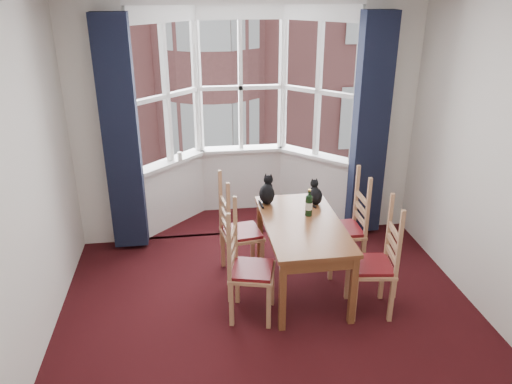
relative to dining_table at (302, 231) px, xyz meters
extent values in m
plane|color=black|center=(-0.38, -0.95, -0.65)|extent=(4.50, 4.50, 0.00)
plane|color=white|center=(-0.38, -0.95, 2.15)|extent=(4.50, 4.50, 0.00)
plane|color=silver|center=(-2.38, -0.95, 0.75)|extent=(0.00, 4.50, 4.50)
cube|color=silver|center=(-2.03, 1.30, 0.75)|extent=(0.70, 0.12, 2.80)
cube|color=silver|center=(1.27, 1.30, 0.75)|extent=(0.70, 0.12, 2.80)
cube|color=black|center=(-1.80, 1.12, 0.70)|extent=(0.38, 0.22, 2.60)
cube|color=black|center=(1.04, 1.12, 0.70)|extent=(0.38, 0.22, 2.60)
cube|color=brown|center=(0.00, 0.00, 0.07)|extent=(0.77, 1.41, 0.04)
cube|color=brown|center=(-0.32, -0.65, -0.30)|extent=(0.06, 0.06, 0.70)
cube|color=brown|center=(-0.33, 0.65, -0.30)|extent=(0.06, 0.06, 0.70)
cube|color=brown|center=(0.33, -0.65, -0.30)|extent=(0.06, 0.06, 0.70)
cube|color=brown|center=(0.32, 0.65, -0.30)|extent=(0.06, 0.06, 0.70)
cube|color=tan|center=(-0.55, -0.40, -0.17)|extent=(0.49, 0.51, 0.06)
cube|color=#5E1014|center=(-0.55, -0.40, -0.15)|extent=(0.44, 0.46, 0.03)
cube|color=tan|center=(-0.57, 0.36, -0.17)|extent=(0.46, 0.47, 0.06)
cube|color=#5E1014|center=(-0.57, 0.36, -0.15)|extent=(0.41, 0.43, 0.03)
cube|color=tan|center=(0.55, -0.47, -0.17)|extent=(0.45, 0.47, 0.06)
cube|color=#5E1014|center=(0.55, -0.47, -0.15)|extent=(0.41, 0.42, 0.03)
cube|color=tan|center=(0.51, 0.27, -0.17)|extent=(0.40, 0.42, 0.06)
cube|color=#5E1014|center=(0.51, 0.27, -0.15)|extent=(0.36, 0.38, 0.03)
ellipsoid|color=black|center=(-0.28, 0.51, 0.19)|extent=(0.23, 0.26, 0.21)
sphere|color=black|center=(-0.25, 0.58, 0.33)|extent=(0.13, 0.13, 0.10)
cone|color=black|center=(-0.28, 0.59, 0.38)|extent=(0.05, 0.05, 0.05)
cone|color=black|center=(-0.23, 0.57, 0.38)|extent=(0.05, 0.05, 0.05)
ellipsoid|color=black|center=(0.23, 0.42, 0.18)|extent=(0.15, 0.19, 0.19)
sphere|color=black|center=(0.23, 0.48, 0.30)|extent=(0.09, 0.09, 0.09)
cone|color=black|center=(0.20, 0.48, 0.34)|extent=(0.03, 0.03, 0.04)
cone|color=black|center=(0.25, 0.48, 0.34)|extent=(0.03, 0.03, 0.04)
cylinder|color=black|center=(0.09, 0.15, 0.19)|extent=(0.07, 0.07, 0.20)
sphere|color=black|center=(0.09, 0.15, 0.29)|extent=(0.07, 0.07, 0.07)
cylinder|color=black|center=(0.09, 0.15, 0.33)|extent=(0.03, 0.03, 0.09)
cylinder|color=gold|center=(0.09, 0.15, 0.37)|extent=(0.03, 0.03, 0.02)
cylinder|color=silver|center=(0.09, 0.15, 0.20)|extent=(0.07, 0.07, 0.08)
cylinder|color=white|center=(-1.19, 1.65, 0.27)|extent=(0.06, 0.06, 0.11)
plane|color=#333335|center=(-0.38, 31.30, -6.65)|extent=(80.00, 80.00, 0.00)
cube|color=#904E4A|center=(-0.38, 13.30, 0.35)|extent=(18.00, 6.00, 14.00)
cylinder|color=#904E4A|center=(-0.38, 10.30, 0.35)|extent=(3.20, 3.20, 14.00)
camera|label=1|loc=(-1.06, -4.29, 2.29)|focal=35.00mm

